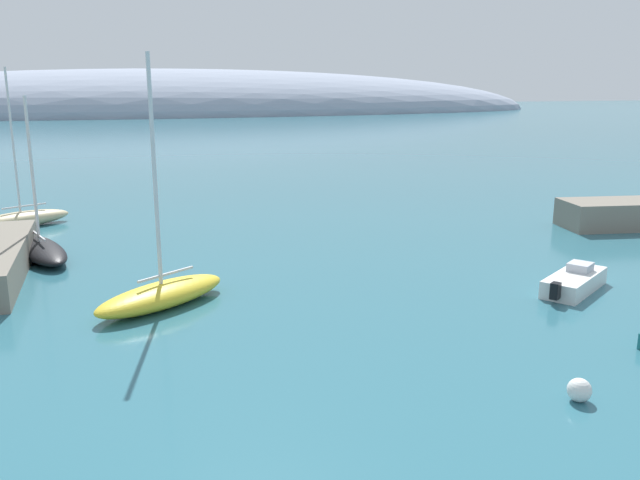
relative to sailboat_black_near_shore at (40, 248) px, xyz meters
name	(u,v)px	position (x,y,z in m)	size (l,w,h in m)	color
distant_ridge	(173,113)	(24.50, 182.56, -0.53)	(259.71, 70.06, 28.04)	#8E99AD
sailboat_black_near_shore	(40,248)	(0.00, 0.00, 0.00)	(4.38, 7.86, 8.92)	black
sailboat_sand_mid_mooring	(21,218)	(-1.95, 9.02, 0.09)	(6.69, 4.80, 10.57)	#C6B284
sailboat_yellow_outer_mooring	(162,293)	(5.83, -10.55, 0.10)	(6.71, 5.48, 10.79)	yellow
motorboat_white_outer	(574,282)	(24.53, -14.18, -0.08)	(4.69, 3.80, 1.22)	white
mooring_buoy_white	(579,390)	(17.35, -23.45, -0.16)	(0.74, 0.74, 0.74)	silver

